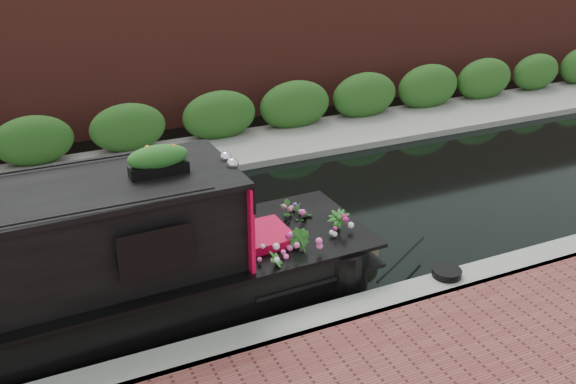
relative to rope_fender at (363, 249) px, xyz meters
name	(u,v)px	position (x,y,z in m)	size (l,w,h in m)	color
ground	(192,246)	(-2.68, 1.75, -0.20)	(80.00, 80.00, 0.00)	black
near_bank_coping	(258,348)	(-2.68, -1.55, -0.20)	(40.00, 0.60, 0.50)	gray
far_bank_path	(142,168)	(-2.68, 5.95, -0.20)	(40.00, 2.40, 0.34)	gray
far_hedge	(133,155)	(-2.68, 6.85, -0.20)	(40.00, 1.10, 2.80)	#26541C
far_brick_wall	(117,130)	(-2.68, 8.95, -0.20)	(40.00, 1.00, 8.00)	maroon
rope_fender	(363,249)	(0.00, 0.00, 0.00)	(0.40, 0.40, 0.42)	olive
coiled_mooring_rope	(447,273)	(0.76, -1.41, 0.11)	(0.49, 0.49, 0.12)	black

